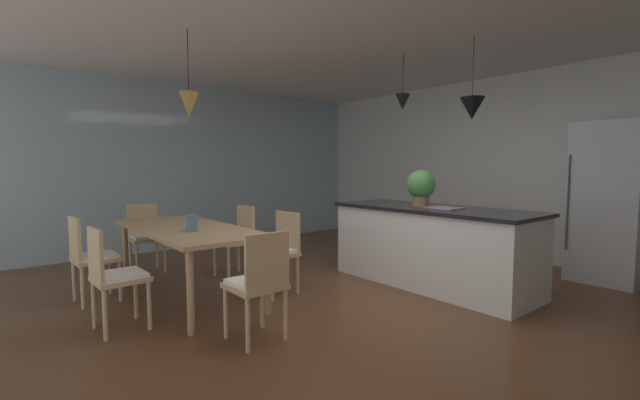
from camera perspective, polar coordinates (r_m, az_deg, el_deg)
The scene contains 18 objects.
ground_plane at distance 4.21m, azimuth 6.53°, elevation -14.62°, with size 10.00×8.40×0.04m, color brown.
ceiling_slab at distance 4.21m, azimuth 6.91°, elevation 23.95°, with size 10.00×8.40×0.12m, color silver.
wall_back_kitchen at distance 6.71m, azimuth 26.53°, elevation 4.02°, with size 10.00×0.12×2.70m, color silver.
window_wall_left_glazing at distance 7.40m, azimuth -16.56°, elevation 4.33°, with size 0.06×8.40×2.70m, color #9EB7C6.
dining_table at distance 4.53m, azimuth -17.65°, elevation -4.33°, with size 2.09×0.89×0.74m.
chair_near_right at distance 3.89m, azimuth -26.32°, elevation -9.09°, with size 0.42×0.42×0.87m.
chair_near_left at distance 4.79m, azimuth -28.85°, elevation -6.66°, with size 0.42×0.42×0.87m.
chair_kitchen_end at distance 3.33m, azimuth -8.39°, elevation -10.95°, with size 0.41×0.41×0.87m.
chair_far_right at distance 4.53m, azimuth -5.68°, elevation -6.73°, with size 0.43×0.43×0.87m.
chair_far_left at distance 5.32m, azimuth -11.27°, elevation -5.09°, with size 0.42×0.42×0.87m.
chair_window_end at distance 5.88m, azimuth -22.67°, elevation -4.43°, with size 0.41×0.41×0.87m.
kitchen_island at distance 4.98m, azimuth 15.00°, elevation -5.98°, with size 2.36×0.89×0.91m.
refrigerator at distance 5.96m, azimuth 34.75°, elevation -0.30°, with size 0.72×0.67×1.88m.
pendant_over_table at distance 4.40m, azimuth -17.44°, elevation 12.32°, with size 0.18×0.18×0.86m.
pendant_over_island_main at distance 5.24m, azimuth 11.21°, elevation 13.01°, with size 0.17×0.17×0.66m.
pendant_over_island_aux at distance 4.68m, azimuth 20.04°, elevation 11.68°, with size 0.25×0.25×0.85m.
potted_plant_on_island at distance 5.00m, azimuth 13.62°, elevation 1.88°, with size 0.33×0.33×0.42m.
vase_on_dining_table at distance 4.19m, azimuth -17.13°, elevation -3.00°, with size 0.11×0.11×0.16m.
Camera 1 is at (2.77, -2.85, 1.37)m, focal length 23.44 mm.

